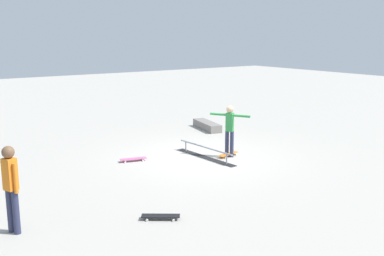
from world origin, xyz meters
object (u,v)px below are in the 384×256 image
bystander_orange_shirt (11,185)px  skate_ledge (207,126)px  skateboard_main (228,154)px  skater_main (230,127)px  grind_rail (205,153)px  loose_skateboard_pink (133,159)px  loose_skateboard_black (161,216)px

bystander_orange_shirt → skate_ledge: bearing=99.2°
skate_ledge → skateboard_main: skate_ledge is taller
skater_main → bystander_orange_shirt: (-1.90, 6.95, 0.04)m
skater_main → skateboard_main: 0.87m
skate_ledge → bystander_orange_shirt: bystander_orange_shirt is taller
skate_ledge → skateboard_main: 4.17m
grind_rail → skate_ledge: 4.27m
skater_main → loose_skateboard_pink: bearing=34.7°
skate_ledge → loose_skateboard_black: 9.16m
skateboard_main → loose_skateboard_black: size_ratio=1.07×
skater_main → bystander_orange_shirt: 7.21m
grind_rail → skater_main: size_ratio=1.62×
grind_rail → skater_main: (-0.35, -0.68, 0.79)m
skater_main → skate_ledge: bearing=-57.8°
skater_main → loose_skateboard_pink: (1.25, 2.72, -0.87)m
grind_rail → loose_skateboard_pink: grind_rail is taller
skate_ledge → bystander_orange_shirt: bearing=122.4°
skater_main → skateboard_main: (0.04, 0.01, -0.87)m
bystander_orange_shirt → loose_skateboard_black: bystander_orange_shirt is taller
grind_rail → skateboard_main: size_ratio=3.17×
grind_rail → loose_skateboard_pink: size_ratio=3.17×
grind_rail → loose_skateboard_pink: (0.90, 2.04, -0.08)m
grind_rail → loose_skateboard_black: 4.92m
bystander_orange_shirt → skateboard_main: bearing=82.4°
bystander_orange_shirt → loose_skateboard_black: (-1.08, -2.65, -0.91)m
grind_rail → bystander_orange_shirt: bearing=105.9°
grind_rail → skate_ledge: size_ratio=1.46×
loose_skateboard_pink → loose_skateboard_black: bearing=-96.1°
skater_main → skateboard_main: bearing=-16.6°
skate_ledge → skater_main: size_ratio=1.11×
skater_main → loose_skateboard_black: (-2.98, 4.30, -0.87)m
grind_rail → skate_ledge: (3.38, -2.60, -0.00)m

